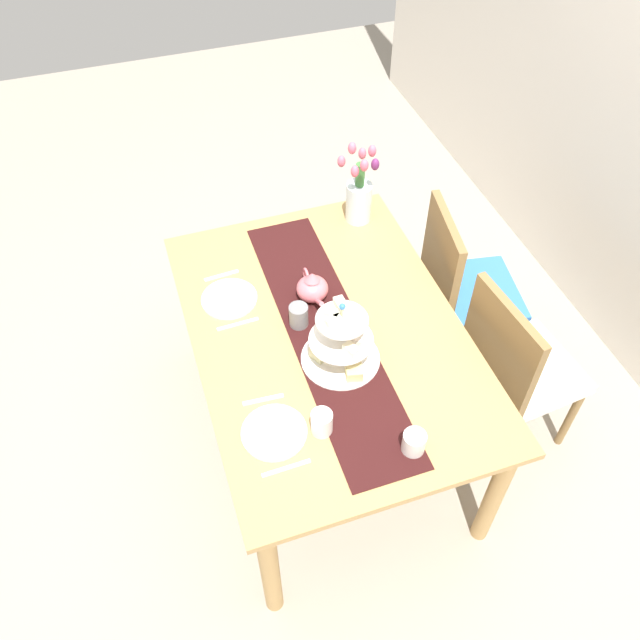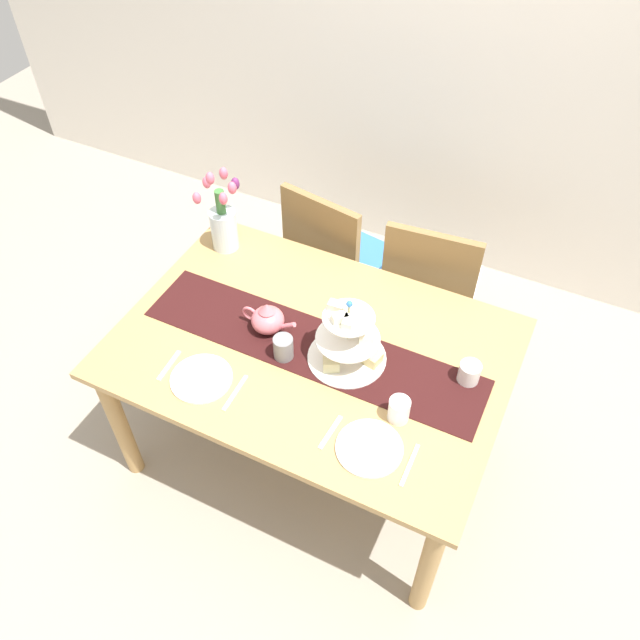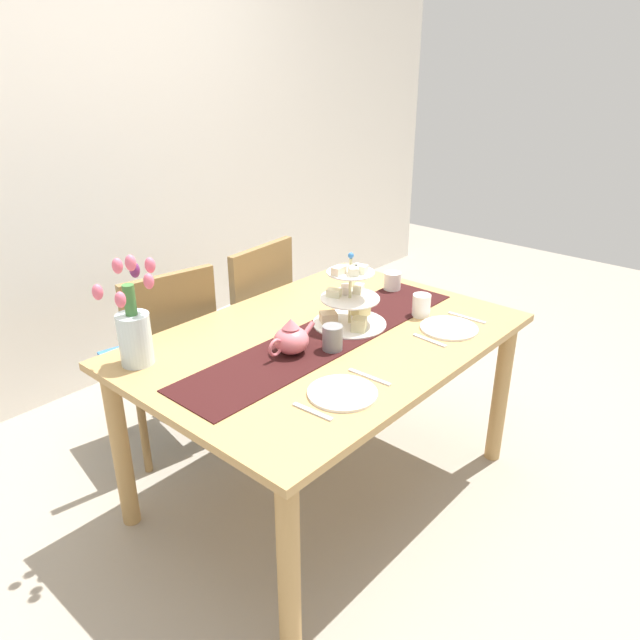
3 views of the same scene
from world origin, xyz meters
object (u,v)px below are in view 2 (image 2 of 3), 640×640
(knife_left, at_px, (235,393))
(knife_right, at_px, (410,465))
(cream_jug, at_px, (469,373))
(fork_left, at_px, (169,365))
(mug_grey, at_px, (283,348))
(mug_white_text, at_px, (399,410))
(chair_left, at_px, (334,255))
(teapot, at_px, (267,319))
(fork_right, at_px, (330,432))
(dinner_plate_left, at_px, (201,379))
(chair_right, at_px, (430,286))
(dinner_plate_right, at_px, (369,448))
(tulip_vase, at_px, (223,222))
(tiered_cake_stand, at_px, (348,342))
(dining_table, at_px, (312,361))

(knife_left, bearing_deg, knife_right, 0.00)
(cream_jug, height_order, fork_left, cream_jug)
(knife_right, distance_m, mug_grey, 0.64)
(mug_white_text, bearing_deg, chair_left, 126.38)
(teapot, relative_size, fork_right, 1.59)
(dinner_plate_left, bearing_deg, teapot, 73.08)
(knife_right, bearing_deg, knife_left, 180.00)
(chair_right, relative_size, knife_left, 5.35)
(dinner_plate_right, distance_m, knife_right, 0.15)
(knife_left, xyz_separation_m, fork_right, (0.38, 0.00, 0.00))
(mug_grey, bearing_deg, dinner_plate_left, -133.75)
(mug_white_text, bearing_deg, cream_jug, 57.64)
(dinner_plate_left, relative_size, knife_right, 1.35)
(tulip_vase, bearing_deg, tiered_cake_stand, -25.09)
(teapot, bearing_deg, dining_table, 0.00)
(dinner_plate_right, bearing_deg, fork_right, 180.00)
(teapot, distance_m, tulip_vase, 0.55)
(tulip_vase, bearing_deg, dinner_plate_left, -65.21)
(chair_left, relative_size, knife_left, 5.35)
(knife_right, bearing_deg, dinner_plate_left, 180.00)
(cream_jug, relative_size, dinner_plate_left, 0.37)
(tulip_vase, distance_m, dinner_plate_right, 1.21)
(cream_jug, distance_m, knife_left, 0.85)
(chair_right, height_order, dinner_plate_right, chair_right)
(tiered_cake_stand, bearing_deg, fork_left, -150.71)
(dining_table, height_order, tiered_cake_stand, tiered_cake_stand)
(knife_right, bearing_deg, mug_white_text, 123.08)
(dining_table, height_order, chair_left, chair_left)
(fork_right, xyz_separation_m, knife_right, (0.29, 0.00, 0.00))
(teapot, xyz_separation_m, fork_left, (-0.24, -0.33, -0.06))
(tulip_vase, distance_m, cream_jug, 1.23)
(tiered_cake_stand, distance_m, dinner_plate_right, 0.41)
(chair_left, bearing_deg, teapot, -85.31)
(fork_right, relative_size, mug_grey, 1.58)
(chair_right, bearing_deg, fork_right, -90.78)
(dining_table, xyz_separation_m, teapot, (-0.19, 0.00, 0.16))
(dining_table, height_order, dinner_plate_right, dinner_plate_right)
(teapot, distance_m, knife_left, 0.33)
(tulip_vase, bearing_deg, dining_table, -30.43)
(chair_right, relative_size, mug_grey, 9.58)
(dining_table, bearing_deg, mug_grey, -127.12)
(knife_left, distance_m, mug_white_text, 0.59)
(knife_left, bearing_deg, fork_right, 0.00)
(dinner_plate_left, relative_size, mug_grey, 2.42)
(chair_left, bearing_deg, fork_right, -65.55)
(mug_white_text, bearing_deg, knife_right, -56.92)
(chair_right, height_order, dinner_plate_left, chair_right)
(tiered_cake_stand, relative_size, dinner_plate_right, 1.32)
(tiered_cake_stand, relative_size, fork_left, 2.03)
(knife_right, bearing_deg, cream_jug, 81.25)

